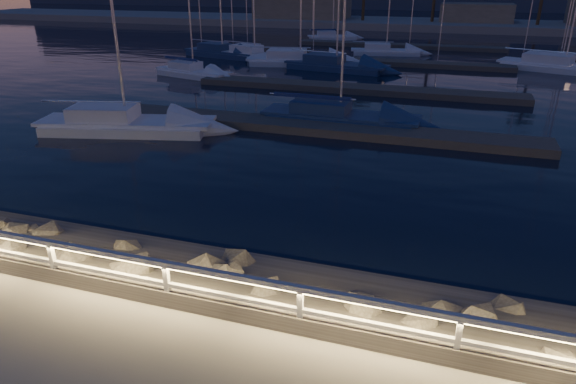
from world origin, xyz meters
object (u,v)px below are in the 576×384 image
Objects in this scene: sailboat_n at (384,51)px; sailboat_b at (122,122)px; sailboat_e at (192,71)px; sailboat_j at (221,52)px; guard_rail at (123,265)px; sailboat_k at (334,64)px; sailboat_l at (561,65)px; sailboat_m at (331,36)px; sailboat_c at (336,115)px; sailboat_i at (253,54)px; sailboat_g at (297,60)px.

sailboat_b is at bearing -115.95° from sailboat_n.
sailboat_e is 0.96× the size of sailboat_n.
guard_rail is at bearing -53.53° from sailboat_j.
sailboat_b is 1.01× the size of sailboat_k.
sailboat_j is at bearing -158.13° from sailboat_l.
sailboat_j reaches higher than guard_rail.
sailboat_l is 27.96m from sailboat_m.
sailboat_c is at bearing -19.78° from sailboat_e.
sailboat_c is 1.19× the size of sailboat_n.
sailboat_k is 1.41× the size of sailboat_m.
sailboat_c is 16.67m from sailboat_k.
sailboat_n is (2.68, 10.12, -0.04)m from sailboat_k.
sailboat_c is 1.35× the size of sailboat_m.
guard_rail is 38.99m from sailboat_i.
sailboat_n is at bearing 48.94° from sailboat_i.
sailboat_k reaches higher than sailboat_n.
sailboat_e is 0.72× the size of sailboat_g.
sailboat_c is at bearing -77.63° from sailboat_g.
sailboat_e is 27.67m from sailboat_m.
sailboat_i reaches higher than sailboat_m.
sailboat_i is (-2.60, 24.21, -0.01)m from sailboat_b.
sailboat_g reaches higher than sailboat_m.
sailboat_n reaches higher than sailboat_m.
sailboat_j reaches higher than sailboat_i.
sailboat_m is at bearing 97.01° from sailboat_i.
sailboat_i is at bearing 81.97° from sailboat_b.
guard_rail is at bearing -68.97° from sailboat_b.
sailboat_g reaches higher than sailboat_n.
sailboat_l reaches higher than sailboat_k.
sailboat_k is at bearing 104.89° from sailboat_c.
sailboat_e is (-3.87, 14.66, -0.06)m from sailboat_b.
sailboat_g reaches higher than sailboat_j.
sailboat_c reaches higher than guard_rail.
sailboat_l reaches higher than sailboat_e.
sailboat_k is 1.24× the size of sailboat_n.
sailboat_i is 0.90× the size of sailboat_k.
sailboat_g is at bearing -2.82° from sailboat_j.
sailboat_l reaches higher than sailboat_c.
sailboat_b is 1.06× the size of sailboat_c.
sailboat_l is at bearing 38.58° from sailboat_e.
guard_rail is at bearing -75.01° from sailboat_k.
sailboat_c is (0.68, 17.77, -0.94)m from guard_rail.
sailboat_j reaches higher than sailboat_n.
sailboat_i is at bearing 168.64° from sailboat_k.
guard_rail is at bearing -90.34° from sailboat_l.
sailboat_m is (-22.98, 15.92, -0.08)m from sailboat_l.
sailboat_g reaches higher than sailboat_c.
sailboat_j is 1.15× the size of sailboat_n.
sailboat_b is 0.94× the size of sailboat_g.
sailboat_c reaches higher than sailboat_i.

